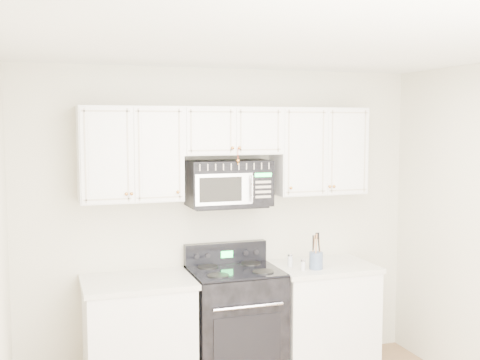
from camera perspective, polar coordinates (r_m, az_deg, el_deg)
name	(u,v)px	position (r m, az deg, el deg)	size (l,w,h in m)	color
room	(310,265)	(3.62, 6.61, -7.99)	(3.51, 3.51, 2.61)	#8A6442
base_cabinet_left	(138,341)	(4.98, -9.60, -14.78)	(0.86, 0.65, 0.92)	silver
base_cabinet_right	(322,320)	(5.44, 7.76, -12.99)	(0.86, 0.65, 0.92)	silver
range	(235,323)	(5.14, -0.48, -13.36)	(0.72, 0.66, 1.11)	black
upper_cabinets	(229,148)	(5.00, -1.04, 3.07)	(2.44, 0.37, 0.75)	silver
microwave	(229,183)	(5.01, -1.07, -0.29)	(0.69, 0.39, 0.38)	black
utensil_crock	(316,260)	(5.11, 7.22, -7.51)	(0.11, 0.11, 0.30)	slate
shaker_salt	(303,265)	(5.06, 5.99, -8.01)	(0.04, 0.04, 0.09)	#B7B8C2
shaker_pepper	(290,260)	(5.18, 4.77, -7.58)	(0.04, 0.04, 0.11)	#B7B8C2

